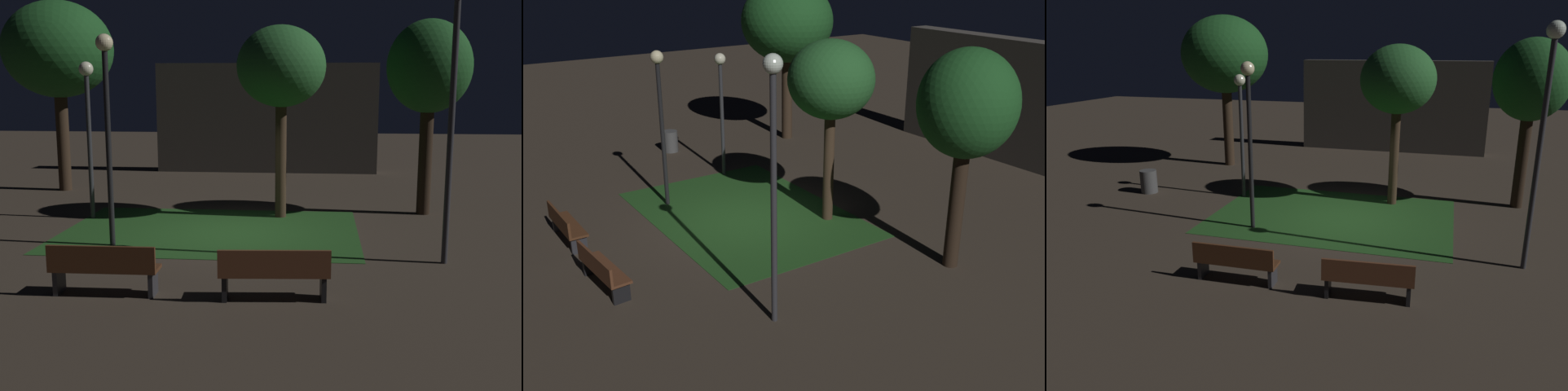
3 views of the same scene
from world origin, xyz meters
TOP-DOWN VIEW (x-y plane):
  - ground_plane at (0.00, 0.00)m, footprint 60.00×60.00m
  - grass_lawn at (-0.43, 0.29)m, footprint 6.94×4.97m
  - bench_back_row at (-1.40, -4.44)m, footprint 1.81×0.51m
  - bench_near_trees at (1.41, -4.44)m, footprint 1.83×0.62m
  - tree_right_canopy at (-6.18, 5.59)m, footprint 3.46×3.46m
  - tree_tall_center at (4.91, 2.78)m, footprint 2.19×2.19m
  - tree_left_canopy at (1.12, 2.02)m, footprint 2.26×2.26m
  - lamp_post_path_center at (-3.73, 1.40)m, footprint 0.36×0.36m
  - lamp_post_plaza_east at (-2.32, -1.26)m, footprint 0.36×0.36m
  - lamp_post_plaza_west at (4.58, -1.98)m, footprint 0.36×0.36m
  - trash_bin at (-7.06, 0.96)m, footprint 0.56×0.56m
  - building_wall_backdrop at (0.04, 10.53)m, footprint 8.57×0.80m

SIDE VIEW (x-z plane):
  - ground_plane at x=0.00m, z-range 0.00..0.00m
  - grass_lawn at x=-0.43m, z-range 0.00..0.01m
  - trash_bin at x=-7.06m, z-range 0.00..0.78m
  - bench_back_row at x=-1.40m, z-range 0.04..0.92m
  - bench_near_trees at x=1.41m, z-range 0.04..0.92m
  - building_wall_backdrop at x=0.04m, z-range 0.00..4.22m
  - lamp_post_path_center at x=-3.73m, z-range 0.77..4.77m
  - lamp_post_plaza_east at x=-2.32m, z-range 0.81..5.28m
  - lamp_post_plaza_west at x=4.58m, z-range 0.88..6.20m
  - tree_tall_center at x=4.91m, z-range 1.27..6.37m
  - tree_left_canopy at x=1.12m, z-range 1.38..6.29m
  - tree_right_canopy at x=-6.18m, z-range 1.46..7.49m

